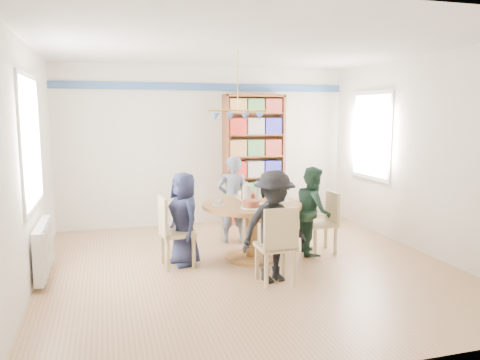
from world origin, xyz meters
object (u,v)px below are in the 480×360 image
object	(u,v)px
chair_near	(278,242)
person_left	(184,219)
radiator	(43,249)
chair_right	(326,219)
person_far	(233,199)
bookshelf	(254,160)
person_near	(274,227)
dining_table	(252,218)
chair_far	(234,208)
person_right	(313,210)
chair_left	(171,229)

from	to	relation	value
chair_near	person_left	xyz separation A→B (m)	(-0.88, 1.02, 0.10)
radiator	chair_right	world-z (taller)	chair_right
person_far	bookshelf	world-z (taller)	bookshelf
chair_right	person_left	distance (m)	1.97
chair_right	person_near	distance (m)	1.40
dining_table	chair_far	world-z (taller)	chair_far
chair_right	bookshelf	xyz separation A→B (m)	(-0.39, 2.02, 0.63)
chair_right	bookshelf	size ratio (longest dim) A/B	0.38
person_left	person_far	bearing A→B (deg)	118.23
chair_right	bookshelf	bearing A→B (deg)	101.05
person_right	radiator	bearing A→B (deg)	104.45
bookshelf	person_far	bearing A→B (deg)	-120.92
chair_right	person_right	world-z (taller)	person_right
chair_far	person_right	bearing A→B (deg)	-50.25
chair_right	person_left	xyz separation A→B (m)	(-1.96, 0.02, 0.13)
chair_far	person_right	distance (m)	1.31
radiator	dining_table	distance (m)	2.56
chair_far	radiator	bearing A→B (deg)	-158.33
chair_far	person_far	world-z (taller)	person_far
radiator	dining_table	xyz separation A→B (m)	(2.55, 0.02, 0.21)
person_far	bookshelf	xyz separation A→B (m)	(0.70, 1.18, 0.45)
chair_near	person_near	xyz separation A→B (m)	(0.00, 0.13, 0.14)
chair_left	chair_near	world-z (taller)	chair_near
bookshelf	person_left	bearing A→B (deg)	-128.09
radiator	bookshelf	distance (m)	3.89
dining_table	chair_far	size ratio (longest dim) A/B	1.48
chair_left	person_right	xyz separation A→B (m)	(1.94, 0.05, 0.11)
chair_far	person_near	distance (m)	1.89
person_near	person_far	bearing A→B (deg)	77.85
chair_right	chair_left	bearing A→B (deg)	-178.72
dining_table	person_left	distance (m)	0.89
chair_far	person_near	size ratio (longest dim) A/B	0.68
chair_far	person_left	bearing A→B (deg)	-133.33
chair_far	person_left	distance (m)	1.36
person_left	bookshelf	distance (m)	2.59
dining_table	person_left	bearing A→B (deg)	178.24
person_near	bookshelf	bearing A→B (deg)	63.90
chair_far	chair_near	xyz separation A→B (m)	(-0.06, -2.01, 0.01)
chair_left	chair_far	size ratio (longest dim) A/B	1.02
chair_left	person_left	world-z (taller)	person_left
chair_right	bookshelf	world-z (taller)	bookshelf
bookshelf	person_near	bearing A→B (deg)	-103.38
person_far	dining_table	bearing A→B (deg)	95.02
dining_table	person_left	world-z (taller)	person_left
radiator	chair_right	distance (m)	3.63
person_left	person_right	bearing A→B (deg)	74.06
chair_left	radiator	bearing A→B (deg)	179.04
person_right	person_far	bearing A→B (deg)	61.21
person_left	person_near	bearing A→B (deg)	29.26
dining_table	chair_near	distance (m)	1.00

